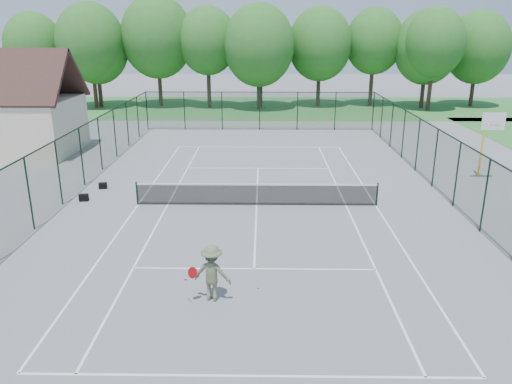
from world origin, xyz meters
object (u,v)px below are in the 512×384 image
tennis_net (257,193)px  sports_bag_a (84,198)px  basketball_goal (488,132)px  tennis_player (212,273)px

tennis_net → sports_bag_a: size_ratio=26.59×
basketball_goal → tennis_player: basketball_goal is taller
basketball_goal → tennis_player: 18.64m
basketball_goal → tennis_player: bearing=-136.1°
tennis_net → basketball_goal: basketball_goal is taller
tennis_net → sports_bag_a: tennis_net is taller
tennis_net → tennis_player: 8.49m
basketball_goal → tennis_player: size_ratio=1.65×
tennis_net → tennis_player: (-1.21, -8.40, 0.30)m
sports_bag_a → tennis_net: bearing=-7.2°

